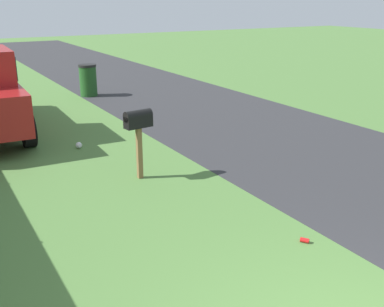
# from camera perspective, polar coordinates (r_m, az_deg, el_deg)

# --- Properties ---
(road_asphalt) EXTENTS (60.00, 5.16, 0.01)m
(road_asphalt) POSITION_cam_1_polar(r_m,az_deg,el_deg) (11.10, 11.79, 1.27)
(road_asphalt) COLOR #2D2D30
(road_asphalt) RESTS_ON ground
(mailbox) EXTENTS (0.26, 0.53, 1.29)m
(mailbox) POSITION_cam_1_polar(r_m,az_deg,el_deg) (8.52, -6.52, 3.56)
(mailbox) COLOR brown
(mailbox) RESTS_ON ground
(trash_bin) EXTENTS (0.60, 0.60, 1.07)m
(trash_bin) POSITION_cam_1_polar(r_m,az_deg,el_deg) (16.46, -12.47, 8.66)
(trash_bin) COLOR #1E4C1E
(trash_bin) RESTS_ON ground
(litter_can_near_hydrant) EXTENTS (0.14, 0.12, 0.07)m
(litter_can_near_hydrant) POSITION_cam_1_polar(r_m,az_deg,el_deg) (6.74, 13.48, -10.18)
(litter_can_near_hydrant) COLOR red
(litter_can_near_hydrant) RESTS_ON ground
(litter_bag_far_scatter) EXTENTS (0.14, 0.14, 0.14)m
(litter_bag_far_scatter) POSITION_cam_1_polar(r_m,az_deg,el_deg) (10.77, -13.55, 0.98)
(litter_bag_far_scatter) COLOR silver
(litter_bag_far_scatter) RESTS_ON ground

